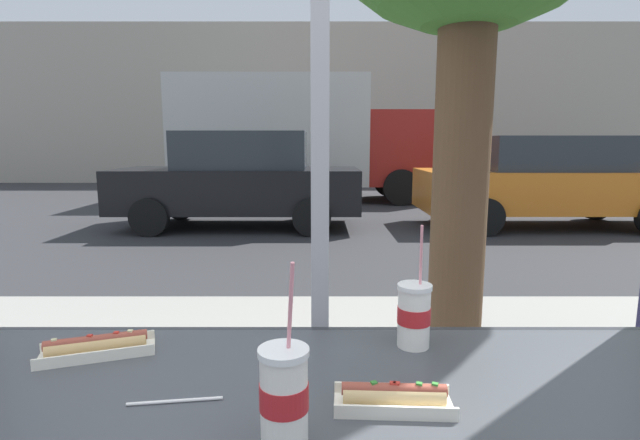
% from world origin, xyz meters
% --- Properties ---
extents(ground_plane, '(60.00, 60.00, 0.00)m').
position_xyz_m(ground_plane, '(0.00, 8.00, 0.00)').
color(ground_plane, '#2D2D30').
extents(sidewalk_strip, '(16.00, 2.80, 0.11)m').
position_xyz_m(sidewalk_strip, '(0.00, 1.60, 0.05)').
color(sidewalk_strip, gray).
rests_on(sidewalk_strip, ground).
extents(window_wall, '(2.89, 0.20, 2.90)m').
position_xyz_m(window_wall, '(0.00, 0.08, 1.85)').
color(window_wall, '#2D2D33').
rests_on(window_wall, ground).
extents(building_facade_far, '(28.00, 1.20, 6.05)m').
position_xyz_m(building_facade_far, '(0.00, 18.02, 3.03)').
color(building_facade_far, '#A89E8E').
rests_on(building_facade_far, ground).
extents(soda_cup_left, '(0.09, 0.09, 0.33)m').
position_xyz_m(soda_cup_left, '(-0.06, -0.50, 1.09)').
color(soda_cup_left, white).
rests_on(soda_cup_left, window_counter).
extents(soda_cup_right, '(0.09, 0.09, 0.32)m').
position_xyz_m(soda_cup_right, '(0.24, -0.09, 1.08)').
color(soda_cup_right, white).
rests_on(soda_cup_right, window_counter).
extents(hotdog_tray_near, '(0.29, 0.18, 0.05)m').
position_xyz_m(hotdog_tray_near, '(-0.56, -0.14, 1.02)').
color(hotdog_tray_near, silver).
rests_on(hotdog_tray_near, window_counter).
extents(hotdog_tray_far, '(0.24, 0.10, 0.05)m').
position_xyz_m(hotdog_tray_far, '(0.15, -0.38, 1.02)').
color(hotdog_tray_far, silver).
rests_on(hotdog_tray_far, window_counter).
extents(loose_straw, '(0.19, 0.03, 0.01)m').
position_xyz_m(loose_straw, '(-0.29, -0.36, 1.00)').
color(loose_straw, white).
rests_on(loose_straw, window_counter).
extents(parked_car_black, '(4.33, 1.98, 1.73)m').
position_xyz_m(parked_car_black, '(-1.45, 7.37, 0.88)').
color(parked_car_black, black).
rests_on(parked_car_black, ground).
extents(parked_car_orange, '(4.59, 1.93, 1.65)m').
position_xyz_m(parked_car_orange, '(4.15, 7.37, 0.85)').
color(parked_car_orange, orange).
rests_on(parked_car_orange, ground).
extents(box_truck, '(6.78, 2.44, 3.22)m').
position_xyz_m(box_truck, '(-0.63, 11.54, 1.72)').
color(box_truck, beige).
rests_on(box_truck, ground).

